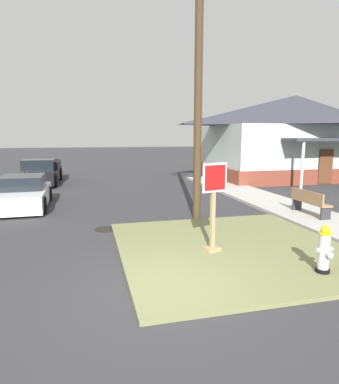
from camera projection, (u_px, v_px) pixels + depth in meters
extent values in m
plane|color=#333335|center=(161.00, 293.00, 6.01)|extent=(160.00, 160.00, 0.00)
cube|color=olive|center=(232.00, 248.00, 8.30)|extent=(5.58, 5.70, 0.08)
cube|color=#B2AFA8|center=(276.00, 204.00, 13.54)|extent=(2.20, 17.93, 0.12)
cylinder|color=black|center=(322.00, 270.00, 6.70)|extent=(0.28, 0.28, 0.08)
cylinder|color=#BCBCC1|center=(324.00, 251.00, 6.64)|extent=(0.22, 0.22, 0.72)
cylinder|color=yellow|center=(325.00, 233.00, 6.58)|extent=(0.25, 0.25, 0.03)
sphere|color=yellow|center=(326.00, 230.00, 6.56)|extent=(0.19, 0.19, 0.19)
cube|color=yellow|center=(326.00, 226.00, 6.55)|extent=(0.04, 0.04, 0.04)
cylinder|color=#BCBCC1|center=(318.00, 250.00, 6.60)|extent=(0.08, 0.09, 0.09)
cylinder|color=#BCBCC1|center=(330.00, 249.00, 6.67)|extent=(0.08, 0.09, 0.09)
cylinder|color=#BCBCC1|center=(330.00, 255.00, 6.49)|extent=(0.12, 0.09, 0.12)
cube|color=#A3845B|center=(213.00, 209.00, 7.81)|extent=(0.11, 0.11, 2.06)
cube|color=#A3845B|center=(212.00, 249.00, 7.98)|extent=(0.42, 0.37, 0.08)
cube|color=white|center=(215.00, 178.00, 7.64)|extent=(0.66, 0.19, 0.68)
cube|color=red|center=(215.00, 178.00, 7.63)|extent=(0.56, 0.17, 0.58)
cylinder|color=black|center=(106.00, 229.00, 10.07)|extent=(0.70, 0.70, 0.02)
cube|color=silver|center=(23.00, 197.00, 13.09)|extent=(1.91, 4.11, 0.64)
cube|color=black|center=(23.00, 183.00, 13.19)|extent=(1.61, 1.91, 0.56)
cylinder|color=black|center=(43.00, 205.00, 12.13)|extent=(0.23, 0.62, 0.62)
cylinder|color=black|center=(49.00, 194.00, 14.54)|extent=(0.23, 0.62, 0.62)
cylinder|color=black|center=(6.00, 195.00, 14.09)|extent=(0.23, 0.62, 0.62)
sphere|color=white|center=(31.00, 205.00, 11.34)|extent=(0.14, 0.14, 0.14)
sphere|color=red|center=(43.00, 188.00, 15.13)|extent=(0.12, 0.12, 0.12)
sphere|color=red|center=(17.00, 189.00, 14.84)|extent=(0.12, 0.12, 0.12)
cube|color=black|center=(41.00, 175.00, 19.71)|extent=(2.04, 5.22, 0.68)
cube|color=black|center=(39.00, 165.00, 18.90)|extent=(1.73, 1.38, 0.68)
cube|color=black|center=(58.00, 164.00, 20.69)|extent=(0.14, 2.18, 0.44)
cube|color=black|center=(27.00, 165.00, 20.28)|extent=(0.14, 2.18, 0.44)
cube|color=black|center=(46.00, 162.00, 22.06)|extent=(1.75, 0.13, 0.44)
cylinder|color=black|center=(54.00, 180.00, 18.44)|extent=(0.27, 0.76, 0.76)
cylinder|color=black|center=(19.00, 181.00, 18.03)|extent=(0.27, 0.76, 0.76)
cylinder|color=black|center=(60.00, 174.00, 21.42)|extent=(0.27, 0.76, 0.76)
cylinder|color=black|center=(30.00, 175.00, 21.02)|extent=(0.27, 0.76, 0.76)
cube|color=#93704C|center=(311.00, 202.00, 11.41)|extent=(0.41, 1.69, 0.06)
cube|color=#93704C|center=(307.00, 196.00, 11.33)|extent=(0.06, 1.69, 0.38)
cube|color=#2D2D33|center=(326.00, 214.00, 10.72)|extent=(0.36, 0.06, 0.41)
cube|color=#2D2D33|center=(297.00, 204.00, 12.18)|extent=(0.36, 0.06, 0.41)
cylinder|color=#42301E|center=(198.00, 73.00, 10.61)|extent=(0.26, 0.26, 9.59)
cube|color=brown|center=(292.00, 171.00, 22.40)|extent=(10.88, 6.48, 0.90)
cube|color=#B2C1B7|center=(293.00, 145.00, 22.11)|extent=(10.67, 6.35, 2.58)
pyramid|color=#33333D|center=(295.00, 111.00, 21.73)|extent=(11.43, 6.81, 1.94)
cube|color=#33333D|center=(336.00, 140.00, 18.27)|extent=(5.99, 1.40, 0.16)
cylinder|color=#B2C1B7|center=(302.00, 165.00, 17.37)|extent=(0.16, 0.16, 2.61)
cube|color=brown|center=(326.00, 167.00, 19.18)|extent=(0.90, 0.06, 2.00)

